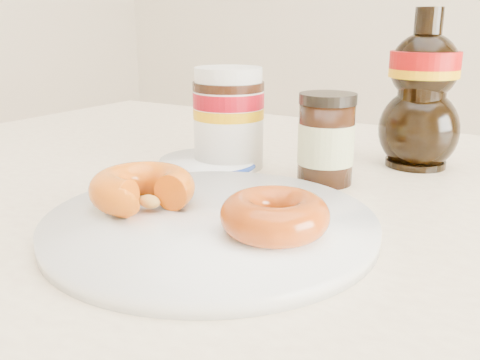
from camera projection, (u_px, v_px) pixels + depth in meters
The scene contains 8 objects.
dining_table at pixel (343, 286), 0.55m from camera, with size 1.40×0.90×0.75m.
plate at pixel (210, 224), 0.47m from camera, with size 0.29×0.29×0.01m.
donut_bitten at pixel (142, 188), 0.49m from camera, with size 0.10×0.10×0.03m, color #DA560C.
donut_whole at pixel (275, 215), 0.43m from camera, with size 0.09×0.09×0.03m, color #A33D0A.
nutella_jar at pixel (229, 114), 0.66m from camera, with size 0.09×0.09×0.12m.
syrup_bottle at pixel (422, 90), 0.66m from camera, with size 0.10×0.08×0.19m, color black, non-canonical shape.
dark_jar at pixel (326, 140), 0.60m from camera, with size 0.06×0.06×0.10m.
blue_rim_saucer at pixel (208, 163), 0.67m from camera, with size 0.12×0.12×0.01m.
Camera 1 is at (0.17, -0.38, 0.93)m, focal length 40.00 mm.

